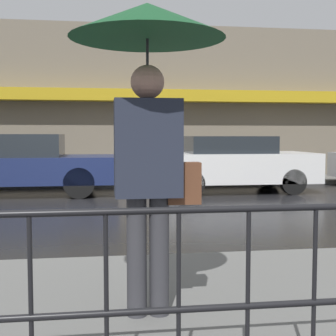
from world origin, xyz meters
TOP-DOWN VIEW (x-y plane):
  - ground_plane at (0.00, 0.00)m, footprint 80.00×80.00m
  - sidewalk_near at (0.00, -5.28)m, footprint 28.00×2.96m
  - sidewalk_far at (0.00, 4.68)m, footprint 28.00×1.77m
  - lane_marking at (0.00, 0.00)m, footprint 25.20×0.12m
  - building_storefront at (0.00, 5.69)m, footprint 28.00×0.85m
  - railing_foreground at (0.00, -6.51)m, footprint 12.00×0.04m
  - pedestrian at (0.68, -5.49)m, footprint 1.09×1.09m
  - car_navy at (-1.67, 2.58)m, footprint 4.70×1.82m
  - car_white at (3.59, 2.58)m, footprint 3.97×1.89m

SIDE VIEW (x-z plane):
  - ground_plane at x=0.00m, z-range 0.00..0.00m
  - lane_marking at x=0.00m, z-range 0.00..0.01m
  - sidewalk_near at x=0.00m, z-range 0.00..0.12m
  - sidewalk_far at x=0.00m, z-range 0.00..0.12m
  - railing_foreground at x=0.00m, z-range 0.25..1.19m
  - car_white at x=3.59m, z-range 0.03..1.42m
  - car_navy at x=-1.67m, z-range 0.03..1.47m
  - pedestrian at x=0.68m, z-range 0.76..2.98m
  - building_storefront at x=0.00m, z-range 0.02..4.80m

